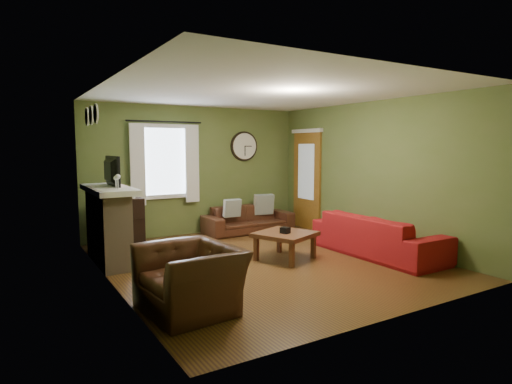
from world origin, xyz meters
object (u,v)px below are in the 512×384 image
bookshelf (123,223)px  sofa_brown (248,219)px  sofa_red (378,235)px  coffee_table (285,246)px  armchair (190,279)px

bookshelf → sofa_brown: bearing=-0.7°
sofa_red → coffee_table: (-1.46, 0.57, -0.12)m
sofa_brown → armchair: (-2.71, -3.42, 0.08)m
sofa_brown → coffee_table: bearing=-105.2°
sofa_brown → sofa_red: 2.91m
armchair → coffee_table: (2.11, 1.21, -0.13)m
bookshelf → sofa_brown: (2.59, -0.03, -0.15)m
bookshelf → sofa_red: size_ratio=0.37×
armchair → bookshelf: bearing=172.8°
armchair → coffee_table: 2.44m
sofa_brown → coffee_table: sofa_brown is taller
armchair → coffee_table: bearing=114.8°
sofa_brown → armchair: armchair is taller
coffee_table → armchair: bearing=-150.1°
sofa_red → coffee_table: 1.57m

